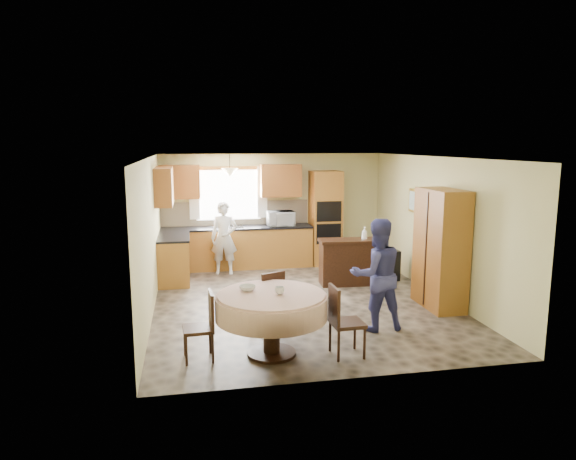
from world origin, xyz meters
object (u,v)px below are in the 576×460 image
Objects in this scene: chair_right at (342,318)px; oven_tower at (325,218)px; dining_table at (271,307)px; person_dining at (377,275)px; cupboard at (441,249)px; person_sink at (224,238)px; chair_back at (269,299)px; sideboard at (349,263)px; chair_left at (204,323)px.

oven_tower is at bearing -15.12° from chair_right.
dining_table is 1.80m from person_dining.
cupboard reaches higher than person_sink.
cupboard is at bearing 168.20° from chair_back.
sideboard is at bearing -19.34° from person_sink.
oven_tower reaches higher than chair_back.
chair_right is (0.89, -0.21, -0.13)m from dining_table.
person_dining is at bearing 100.03° from chair_left.
person_sink is at bearing -168.66° from oven_tower.
sideboard is 1.34× the size of chair_left.
chair_right is 0.61× the size of person_sink.
oven_tower reaches higher than person_dining.
person_dining is at bearing 21.09° from dining_table.
oven_tower is 1.46× the size of dining_table.
chair_right is at bearing -13.24° from dining_table.
cupboard is 2.13× the size of chair_right.
dining_table is 1.55× the size of chair_right.
cupboard reaches higher than dining_table.
oven_tower reaches higher than dining_table.
person_sink is at bearing 168.94° from chair_left.
person_dining is (1.57, -0.16, 0.32)m from chair_back.
chair_right is at bearing 44.44° from person_dining.
sideboard is 3.47m from chair_right.
sideboard is at bearing -101.39° from person_dining.
person_dining reaches higher than dining_table.
person_sink is at bearing -64.99° from person_dining.
chair_right is (-1.14, -5.03, -0.54)m from oven_tower.
chair_right is at bearing -102.72° from oven_tower.
chair_right is at bearing -143.27° from cupboard.
dining_table is 0.87× the size of person_dining.
oven_tower is 4.20m from person_dining.
chair_left is at bearing 10.68° from person_dining.
person_dining is (2.54, 0.61, 0.35)m from chair_left.
sideboard is 0.77× the size of person_sink.
sideboard is 3.68m from dining_table.
sideboard is at bearing -154.32° from chair_back.
dining_table is at bearing -155.05° from cupboard.
dining_table is at bearing 58.98° from chair_back.
cupboard is 1.63m from person_dining.
cupboard reaches higher than chair_back.
oven_tower is 5.25m from dining_table.
chair_right is (-1.15, -3.27, 0.10)m from sideboard.
oven_tower is 2.26× the size of chair_right.
person_dining is at bearing -45.08° from chair_right.
person_sink reaches higher than chair_right.
oven_tower is 2.30× the size of chair_back.
person_sink is at bearing 12.09° from chair_right.
sideboard is 0.81× the size of dining_table.
oven_tower is 1.80× the size of sideboard.
sideboard is at bearing 123.06° from cupboard.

